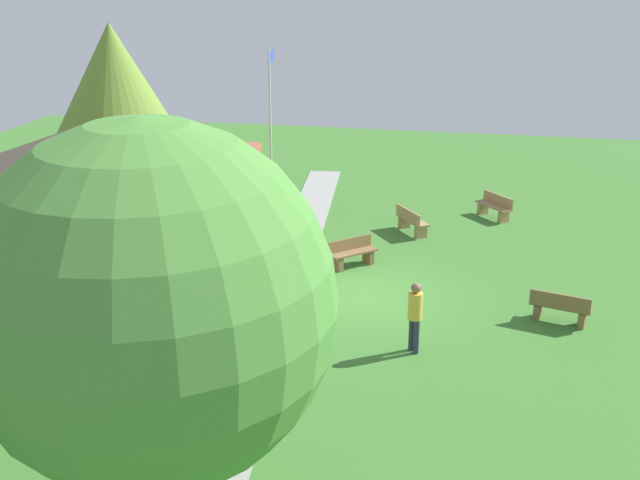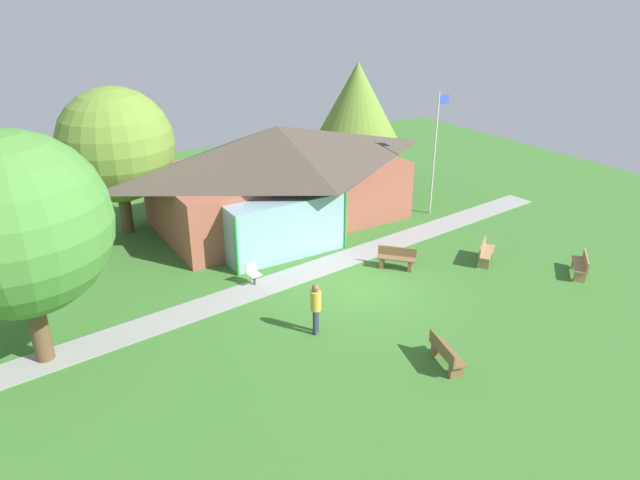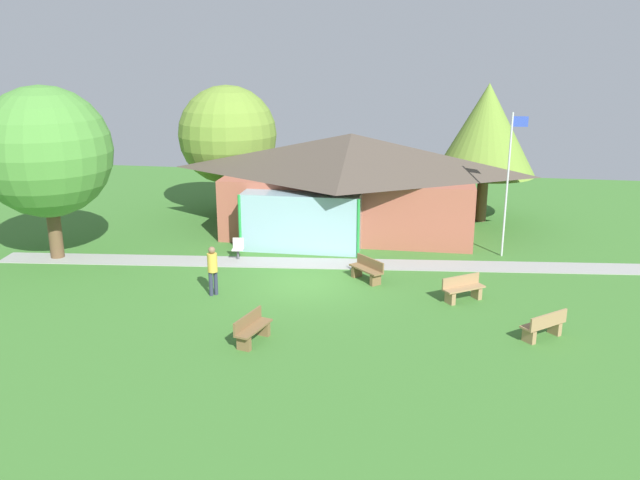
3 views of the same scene
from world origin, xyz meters
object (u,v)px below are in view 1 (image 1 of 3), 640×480
at_px(flagpole, 271,122).
at_px(tree_behind_pavilion_right, 114,84).
at_px(bench_lawn_far_right, 495,207).
at_px(visitor_strolling_lawn, 415,312).
at_px(patio_chair_west, 246,325).
at_px(bench_front_center, 560,308).
at_px(bench_mid_right, 411,221).
at_px(tree_west_hedge, 151,305).
at_px(bench_rear_near_path, 352,253).
at_px(pavilion, 112,193).

distance_m(flagpole, tree_behind_pavilion_right, 5.82).
distance_m(bench_lawn_far_right, visitor_strolling_lawn, 10.84).
relative_size(bench_lawn_far_right, visitor_strolling_lawn, 0.82).
bearing_deg(tree_behind_pavilion_right, bench_lawn_far_right, -86.20).
height_order(patio_chair_west, tree_behind_pavilion_right, tree_behind_pavilion_right).
xyz_separation_m(bench_lawn_far_right, bench_front_center, (-8.37, -1.60, 0.00)).
xyz_separation_m(bench_mid_right, tree_west_hedge, (-16.00, 2.14, 3.89)).
relative_size(patio_chair_west, visitor_strolling_lawn, 0.49).
bearing_deg(bench_mid_right, bench_rear_near_path, -58.53).
bearing_deg(tree_west_hedge, bench_lawn_far_right, -14.96).
xyz_separation_m(flagpole, visitor_strolling_lawn, (-10.27, -6.17, -2.17)).
relative_size(flagpole, patio_chair_west, 6.74).
height_order(bench_rear_near_path, patio_chair_west, patio_chair_west).
bearing_deg(patio_chair_west, visitor_strolling_lawn, 86.47).
bearing_deg(pavilion, bench_mid_right, -59.41).
bearing_deg(tree_behind_pavilion_right, bench_rear_near_path, -116.15).
bearing_deg(visitor_strolling_lawn, pavilion, 26.51).
bearing_deg(tree_behind_pavilion_right, visitor_strolling_lawn, -129.51).
relative_size(bench_mid_right, patio_chair_west, 1.72).
relative_size(flagpole, visitor_strolling_lawn, 3.33).
bearing_deg(patio_chair_west, bench_mid_right, 152.93).
height_order(bench_mid_right, tree_behind_pavilion_right, tree_behind_pavilion_right).
relative_size(flagpole, tree_behind_pavilion_right, 0.88).
bearing_deg(bench_lawn_far_right, bench_front_center, 149.99).
relative_size(bench_rear_near_path, tree_west_hedge, 0.20).
distance_m(pavilion, visitor_strolling_lawn, 9.88).
bearing_deg(flagpole, bench_mid_right, -109.00).
bearing_deg(bench_rear_near_path, bench_lawn_far_right, -170.36).
distance_m(bench_mid_right, patio_chair_west, 9.25).
xyz_separation_m(flagpole, bench_rear_near_path, (-5.19, -3.86, -2.79)).
relative_size(flagpole, bench_lawn_far_right, 4.08).
distance_m(bench_rear_near_path, visitor_strolling_lawn, 5.61).
bearing_deg(visitor_strolling_lawn, tree_behind_pavilion_right, 8.35).
relative_size(bench_lawn_far_right, bench_front_center, 0.91).
relative_size(pavilion, bench_front_center, 7.61).
xyz_separation_m(pavilion, visitor_strolling_lawn, (-3.57, -9.12, -1.29)).
xyz_separation_m(bench_rear_near_path, patio_chair_west, (-5.35, 1.68, 0.01)).
bearing_deg(visitor_strolling_lawn, bench_front_center, -98.63).
height_order(bench_lawn_far_right, patio_chair_west, patio_chair_west).
relative_size(bench_front_center, visitor_strolling_lawn, 0.90).
bearing_deg(tree_behind_pavilion_right, pavilion, -156.41).
height_order(bench_mid_right, bench_front_center, same).
height_order(patio_chair_west, tree_west_hedge, tree_west_hedge).
bearing_deg(tree_west_hedge, bench_front_center, -33.31).
height_order(bench_rear_near_path, bench_front_center, same).
distance_m(bench_front_center, tree_west_hedge, 12.41).
bearing_deg(tree_behind_pavilion_right, flagpole, -84.81).
bearing_deg(bench_mid_right, flagpole, -144.45).
bearing_deg(tree_west_hedge, bench_mid_right, -7.61).
height_order(bench_rear_near_path, visitor_strolling_lawn, visitor_strolling_lawn).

